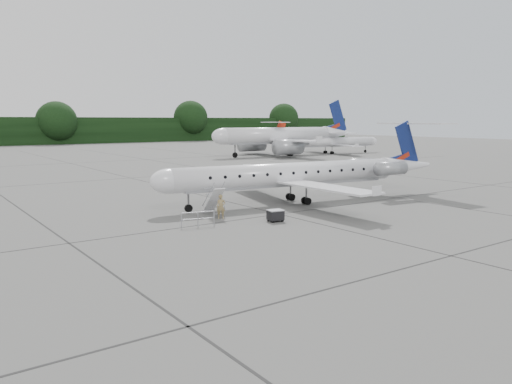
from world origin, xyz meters
TOP-DOWN VIEW (x-y plane):
  - ground at (0.00, 0.00)m, footprint 320.00×320.00m
  - treeline at (0.00, 130.00)m, footprint 260.00×4.00m
  - main_regional_jet at (-1.06, 6.97)m, footprint 29.24×22.77m
  - airstair at (-9.17, 5.85)m, footprint 1.15×2.44m
  - passenger at (-9.35, 4.54)m, footprint 0.76×0.69m
  - safety_railing at (-12.07, 3.04)m, footprint 2.14×0.66m
  - baggage_cart at (-6.80, 1.45)m, footprint 1.15×0.99m
  - bg_narrowbody at (34.10, 53.21)m, footprint 32.46×24.10m
  - bg_regional_right at (47.56, 51.36)m, footprint 28.89×22.90m

SIDE VIEW (x-z plane):
  - ground at x=0.00m, z-range 0.00..0.00m
  - baggage_cart at x=-6.80m, z-range 0.00..0.88m
  - safety_railing at x=-12.07m, z-range 0.00..1.00m
  - passenger at x=-9.35m, z-range 0.00..1.75m
  - airstair at x=-9.17m, z-range 0.00..2.16m
  - bg_regional_right at x=47.56m, z-range 0.00..6.85m
  - main_regional_jet at x=-1.06m, z-range 0.00..6.90m
  - treeline at x=0.00m, z-range 0.00..8.00m
  - bg_narrowbody at x=34.10m, z-range 0.00..11.28m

